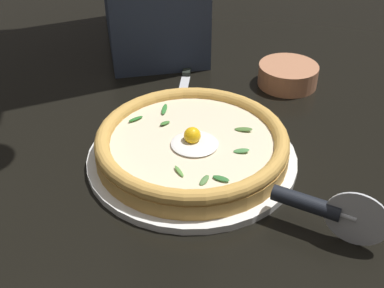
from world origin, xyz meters
TOP-DOWN VIEW (x-y plane):
  - ground_plane at (0.00, 0.00)m, footprint 2.40×2.40m
  - pizza_plate at (0.01, 0.03)m, footprint 0.33×0.33m
  - pizza at (0.01, 0.03)m, footprint 0.30×0.30m
  - side_bowl at (0.19, 0.30)m, footprint 0.12×0.12m
  - pizza_cutter at (0.19, -0.12)m, footprint 0.15×0.07m
  - table_knife at (-0.02, 0.33)m, footprint 0.02×0.21m

SIDE VIEW (x-z plane):
  - ground_plane at x=0.00m, z-range -0.03..0.00m
  - table_knife at x=-0.02m, z-range 0.00..0.01m
  - pizza_plate at x=0.01m, z-range 0.00..0.01m
  - side_bowl at x=0.19m, z-range 0.00..0.04m
  - pizza at x=0.01m, z-range 0.01..0.06m
  - pizza_cutter at x=0.19m, z-range 0.00..0.08m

